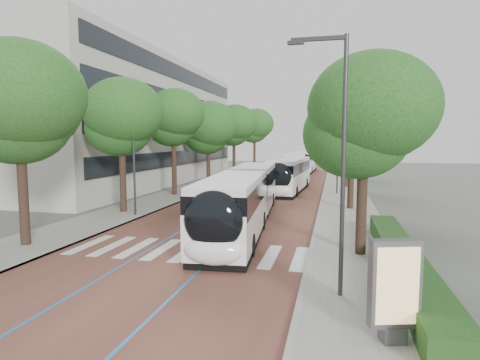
% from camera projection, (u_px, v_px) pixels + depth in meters
% --- Properties ---
extents(ground, '(160.00, 160.00, 0.00)m').
position_uv_depth(ground, '(175.00, 257.00, 17.10)').
color(ground, '#51544C').
rests_on(ground, ground).
extents(road, '(11.00, 140.00, 0.02)m').
position_uv_depth(road, '(286.00, 176.00, 55.84)').
color(road, brown).
rests_on(road, ground).
extents(sidewalk_left, '(4.00, 140.00, 0.12)m').
position_uv_depth(sidewalk_left, '(234.00, 175.00, 57.55)').
color(sidewalk_left, gray).
rests_on(sidewalk_left, ground).
extents(sidewalk_right, '(4.00, 140.00, 0.12)m').
position_uv_depth(sidewalk_right, '(342.00, 177.00, 54.12)').
color(sidewalk_right, gray).
rests_on(sidewalk_right, ground).
extents(kerb_left, '(0.20, 140.00, 0.14)m').
position_uv_depth(kerb_left, '(247.00, 175.00, 57.12)').
color(kerb_left, gray).
rests_on(kerb_left, ground).
extents(kerb_right, '(0.20, 140.00, 0.14)m').
position_uv_depth(kerb_right, '(327.00, 177.00, 54.55)').
color(kerb_right, gray).
rests_on(kerb_right, ground).
extents(zebra_crossing, '(10.55, 3.60, 0.01)m').
position_uv_depth(zebra_crossing, '(188.00, 251.00, 18.02)').
color(zebra_crossing, silver).
rests_on(zebra_crossing, ground).
extents(lane_line_left, '(0.12, 126.00, 0.01)m').
position_uv_depth(lane_line_left, '(275.00, 176.00, 56.20)').
color(lane_line_left, '#2366B0').
rests_on(lane_line_left, road).
extents(lane_line_right, '(0.12, 126.00, 0.01)m').
position_uv_depth(lane_line_right, '(298.00, 176.00, 55.47)').
color(lane_line_right, '#2366B0').
rests_on(lane_line_right, road).
extents(office_building, '(18.11, 40.00, 14.00)m').
position_uv_depth(office_building, '(113.00, 123.00, 47.99)').
color(office_building, '#B4B1A7').
rests_on(office_building, ground).
extents(hedge, '(1.20, 14.00, 0.80)m').
position_uv_depth(hedge, '(403.00, 260.00, 14.97)').
color(hedge, '#173A14').
rests_on(hedge, sidewalk_right).
extents(streetlight_near, '(1.82, 0.20, 8.00)m').
position_uv_depth(streetlight_near, '(338.00, 146.00, 12.21)').
color(streetlight_near, '#323235').
rests_on(streetlight_near, sidewalk_right).
extents(streetlight_far, '(1.82, 0.20, 8.00)m').
position_uv_depth(streetlight_far, '(336.00, 142.00, 36.42)').
color(streetlight_far, '#323235').
rests_on(streetlight_far, sidewalk_right).
extents(lamp_post_left, '(0.14, 0.14, 8.00)m').
position_uv_depth(lamp_post_left, '(134.00, 154.00, 25.84)').
color(lamp_post_left, '#323235').
rests_on(lamp_post_left, sidewalk_left).
extents(trees_left, '(6.32, 61.03, 10.00)m').
position_uv_depth(trees_left, '(208.00, 126.00, 45.37)').
color(trees_left, black).
rests_on(trees_left, ground).
extents(trees_right, '(5.32, 47.17, 9.03)m').
position_uv_depth(trees_right, '(349.00, 129.00, 35.07)').
color(trees_right, black).
rests_on(trees_right, ground).
extents(lead_bus, '(4.08, 18.54, 3.20)m').
position_uv_depth(lead_bus, '(244.00, 198.00, 23.23)').
color(lead_bus, black).
rests_on(lead_bus, ground).
extents(bus_queued_0, '(3.16, 12.51, 3.20)m').
position_uv_depth(bus_queued_0, '(289.00, 175.00, 38.52)').
color(bus_queued_0, white).
rests_on(bus_queued_0, ground).
extents(bus_queued_1, '(3.33, 12.54, 3.20)m').
position_uv_depth(bus_queued_1, '(295.00, 167.00, 51.32)').
color(bus_queued_1, white).
rests_on(bus_queued_1, ground).
extents(bus_queued_2, '(2.86, 12.46, 3.20)m').
position_uv_depth(bus_queued_2, '(306.00, 162.00, 63.28)').
color(bus_queued_2, white).
rests_on(bus_queued_2, ground).
extents(ad_panel, '(1.25, 0.66, 2.52)m').
position_uv_depth(ad_panel, '(394.00, 289.00, 9.58)').
color(ad_panel, '#59595B').
rests_on(ad_panel, sidewalk_right).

